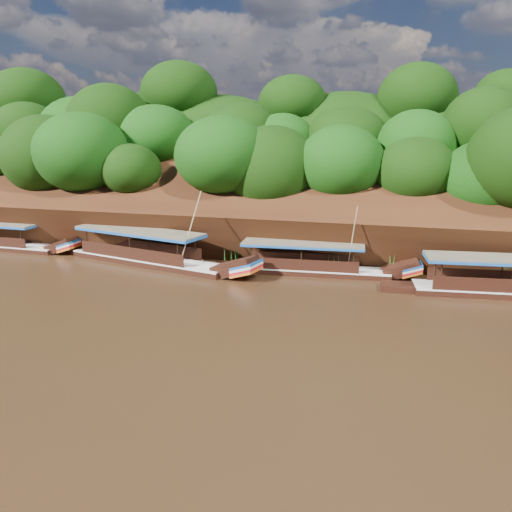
# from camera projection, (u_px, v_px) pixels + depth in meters

# --- Properties ---
(ground) EXTENTS (160.00, 160.00, 0.00)m
(ground) POSITION_uv_depth(u_px,v_px,m) (280.00, 312.00, 27.99)
(ground) COLOR black
(ground) RESTS_ON ground
(riverbank) EXTENTS (120.00, 30.06, 19.40)m
(riverbank) POSITION_uv_depth(u_px,v_px,m) (332.00, 215.00, 48.76)
(riverbank) COLOR black
(riverbank) RESTS_ON ground
(boat_1) EXTENTS (13.00, 2.96, 5.47)m
(boat_1) POSITION_uv_depth(u_px,v_px,m) (321.00, 267.00, 35.23)
(boat_1) COLOR black
(boat_1) RESTS_ON ground
(boat_2) EXTENTS (16.35, 5.82, 6.29)m
(boat_2) POSITION_uv_depth(u_px,v_px,m) (157.00, 258.00, 37.53)
(boat_2) COLOR black
(boat_2) RESTS_ON ground
(boat_3) EXTENTS (12.77, 2.53, 2.70)m
(boat_3) POSITION_uv_depth(u_px,v_px,m) (9.00, 243.00, 42.63)
(boat_3) COLOR black
(boat_3) RESTS_ON ground
(reeds) EXTENTS (51.25, 2.67, 2.12)m
(reeds) POSITION_uv_depth(u_px,v_px,m) (251.00, 253.00, 37.81)
(reeds) COLOR #2D711C
(reeds) RESTS_ON ground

